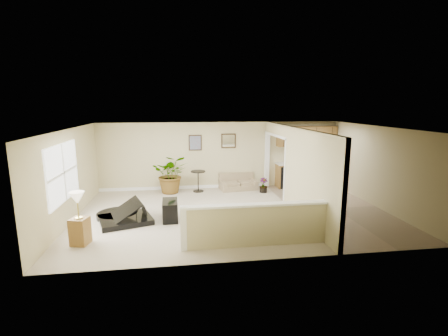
{
  "coord_description": "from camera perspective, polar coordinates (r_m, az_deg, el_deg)",
  "views": [
    {
      "loc": [
        -1.55,
        -9.01,
        3.15
      ],
      "look_at": [
        -0.23,
        0.4,
        1.28
      ],
      "focal_mm": 26.0,
      "sensor_mm": 36.0,
      "label": 1
    }
  ],
  "objects": [
    {
      "name": "kitchen_vinyl",
      "position": [
        10.64,
        18.79,
        -6.67
      ],
      "size": [
        2.7,
        6.0,
        0.01
      ],
      "primitive_type": "cube",
      "color": "#9C8369",
      "rests_on": "floor"
    },
    {
      "name": "wall_mirror",
      "position": [
        12.2,
        0.8,
        4.79
      ],
      "size": [
        0.55,
        0.04,
        0.55
      ],
      "color": "#322212",
      "rests_on": "back_wall"
    },
    {
      "name": "front_wall",
      "position": [
        6.49,
        6.22,
        -5.95
      ],
      "size": [
        9.0,
        0.04,
        2.5
      ],
      "primitive_type": "cube",
      "color": "#C9BD89",
      "rests_on": "floor"
    },
    {
      "name": "wall_art_left",
      "position": [
        12.08,
        -5.09,
        4.45
      ],
      "size": [
        0.48,
        0.04,
        0.58
      ],
      "color": "#322212",
      "rests_on": "back_wall"
    },
    {
      "name": "ceiling",
      "position": [
        9.17,
        1.79,
        7.07
      ],
      "size": [
        9.0,
        6.0,
        0.04
      ],
      "primitive_type": "cube",
      "color": "white",
      "rests_on": "back_wall"
    },
    {
      "name": "small_plant",
      "position": [
        11.86,
        6.94,
        -3.21
      ],
      "size": [
        0.32,
        0.32,
        0.53
      ],
      "color": "black",
      "rests_on": "floor"
    },
    {
      "name": "floor",
      "position": [
        9.67,
        1.7,
        -7.87
      ],
      "size": [
        9.0,
        9.0,
        0.0
      ],
      "primitive_type": "plane",
      "color": "beige",
      "rests_on": "ground"
    },
    {
      "name": "kitchen_cabinets",
      "position": [
        12.87,
        13.79,
        0.62
      ],
      "size": [
        2.36,
        0.65,
        2.33
      ],
      "color": "olive",
      "rests_on": "floor"
    },
    {
      "name": "right_wall",
      "position": [
        11.02,
        25.49,
        0.12
      ],
      "size": [
        0.04,
        6.0,
        2.5
      ],
      "primitive_type": "cube",
      "color": "#C9BD89",
      "rests_on": "floor"
    },
    {
      "name": "accent_table",
      "position": [
        11.86,
        -4.56,
        -1.83
      ],
      "size": [
        0.53,
        0.53,
        0.77
      ],
      "color": "black",
      "rests_on": "floor"
    },
    {
      "name": "lamp_stand",
      "position": [
        8.13,
        -24.1,
        -8.72
      ],
      "size": [
        0.44,
        0.44,
        1.24
      ],
      "color": "olive",
      "rests_on": "floor"
    },
    {
      "name": "loveseat",
      "position": [
        12.24,
        2.48,
        -2.36
      ],
      "size": [
        1.43,
        0.92,
        0.77
      ],
      "rotation": [
        0.0,
        0.0,
        0.12
      ],
      "color": "#947C5E",
      "rests_on": "floor"
    },
    {
      "name": "left_window",
      "position": [
        9.16,
        -26.5,
        -0.73
      ],
      "size": [
        0.05,
        2.15,
        1.45
      ],
      "primitive_type": "cube",
      "color": "white",
      "rests_on": "left_wall"
    },
    {
      "name": "interior_partition",
      "position": [
        10.04,
        11.68,
        -0.18
      ],
      "size": [
        0.18,
        5.99,
        2.5
      ],
      "color": "#C9BD89",
      "rests_on": "floor"
    },
    {
      "name": "piano_bench",
      "position": [
        9.16,
        -9.45,
        -7.35
      ],
      "size": [
        0.43,
        0.82,
        0.54
      ],
      "primitive_type": "cube",
      "rotation": [
        0.0,
        0.0,
        0.02
      ],
      "color": "black",
      "rests_on": "floor"
    },
    {
      "name": "pony_half_wall",
      "position": [
        7.39,
        5.33,
        -9.77
      ],
      "size": [
        3.42,
        0.22,
        1.0
      ],
      "color": "#C9BD89",
      "rests_on": "floor"
    },
    {
      "name": "palm_plant",
      "position": [
        11.78,
        -9.24,
        -1.1
      ],
      "size": [
        1.31,
        1.16,
        1.39
      ],
      "color": "black",
      "rests_on": "floor"
    },
    {
      "name": "left_wall",
      "position": [
        9.67,
        -25.56,
        -1.29
      ],
      "size": [
        0.04,
        6.0,
        2.5
      ],
      "primitive_type": "cube",
      "color": "#C9BD89",
      "rests_on": "floor"
    },
    {
      "name": "piano",
      "position": [
        9.3,
        -17.19,
        -5.76
      ],
      "size": [
        1.83,
        1.82,
        1.26
      ],
      "rotation": [
        0.0,
        0.0,
        0.32
      ],
      "color": "black",
      "rests_on": "floor"
    },
    {
      "name": "back_wall",
      "position": [
        12.26,
        -0.61,
        2.23
      ],
      "size": [
        9.0,
        0.04,
        2.5
      ],
      "primitive_type": "cube",
      "color": "#C9BD89",
      "rests_on": "floor"
    }
  ]
}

